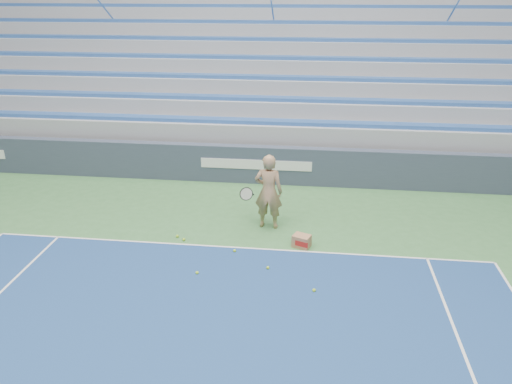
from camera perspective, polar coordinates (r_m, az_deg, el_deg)
sponsor_barrier at (r=14.47m, az=0.07°, el=3.17°), size 30.00×0.32×1.10m
bleachers at (r=19.57m, az=2.10°, el=13.74°), size 31.00×9.15×7.30m
tennis_player at (r=11.62m, az=1.42°, el=0.04°), size 0.96×0.86×1.82m
ball_box at (r=11.09m, az=5.24°, el=-5.60°), size 0.45×0.40×0.28m
tennis_ball_0 at (r=10.18m, az=-6.75°, el=-9.15°), size 0.07×0.07×0.07m
tennis_ball_1 at (r=10.89m, az=-2.46°, el=-6.72°), size 0.07×0.07×0.07m
tennis_ball_2 at (r=11.62m, az=-8.98°, el=-5.01°), size 0.07×0.07×0.07m
tennis_ball_3 at (r=11.45m, az=-8.25°, el=-5.39°), size 0.07×0.07×0.07m
tennis_ball_4 at (r=10.27m, az=1.37°, el=-8.66°), size 0.07×0.07×0.07m
tennis_ball_5 at (r=9.65m, az=6.65°, el=-11.09°), size 0.07×0.07×0.07m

